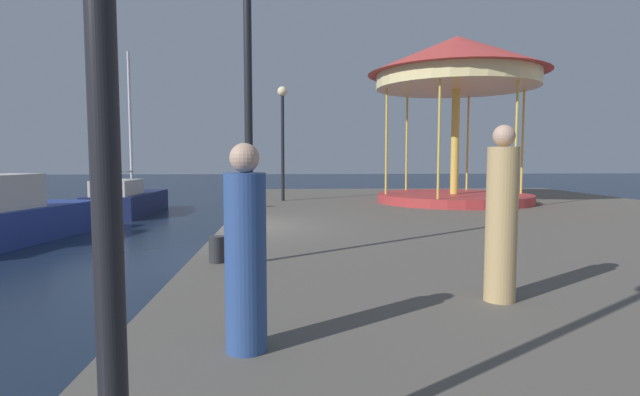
% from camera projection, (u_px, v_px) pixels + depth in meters
% --- Properties ---
extents(ground_plane, '(120.00, 120.00, 0.00)m').
position_uv_depth(ground_plane, '(223.00, 261.00, 11.55)').
color(ground_plane, '#162338').
extents(quay_dock, '(14.65, 27.06, 0.80)m').
position_uv_depth(quay_dock, '(530.00, 240.00, 11.97)').
color(quay_dock, '#5B564F').
rests_on(quay_dock, ground).
extents(sailboat_navy, '(2.12, 5.07, 6.84)m').
position_uv_depth(sailboat_navy, '(126.00, 200.00, 20.75)').
color(sailboat_navy, '#19214C').
rests_on(sailboat_navy, ground).
extents(motorboat_blue, '(2.80, 6.17, 1.93)m').
position_uv_depth(motorboat_blue, '(7.00, 218.00, 13.72)').
color(motorboat_blue, navy).
rests_on(motorboat_blue, ground).
extents(carousel, '(6.18, 6.18, 5.77)m').
position_uv_depth(carousel, '(456.00, 78.00, 17.29)').
color(carousel, '#B23333').
rests_on(carousel, quay_dock).
extents(lamp_post_mid_promenade, '(0.36, 0.36, 4.62)m').
position_uv_depth(lamp_post_mid_promenade, '(248.00, 52.00, 7.25)').
color(lamp_post_mid_promenade, black).
rests_on(lamp_post_mid_promenade, quay_dock).
extents(lamp_post_far_end, '(0.36, 0.36, 4.15)m').
position_uv_depth(lamp_post_far_end, '(283.00, 123.00, 18.06)').
color(lamp_post_far_end, black).
rests_on(lamp_post_far_end, quay_dock).
extents(bollard_north, '(0.24, 0.24, 0.40)m').
position_uv_depth(bollard_north, '(255.00, 201.00, 15.85)').
color(bollard_north, '#2D2D33').
rests_on(bollard_north, quay_dock).
extents(bollard_center, '(0.24, 0.24, 0.40)m').
position_uv_depth(bollard_center, '(217.00, 249.00, 7.53)').
color(bollard_center, '#2D2D33').
rests_on(bollard_center, quay_dock).
extents(person_mid_promenade, '(0.34, 0.34, 1.71)m').
position_uv_depth(person_mid_promenade, '(246.00, 255.00, 4.04)').
color(person_mid_promenade, '#2D4C8C').
rests_on(person_mid_promenade, quay_dock).
extents(person_near_carousel, '(0.34, 0.34, 1.94)m').
position_uv_depth(person_near_carousel, '(502.00, 219.00, 5.46)').
color(person_near_carousel, tan).
rests_on(person_near_carousel, quay_dock).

